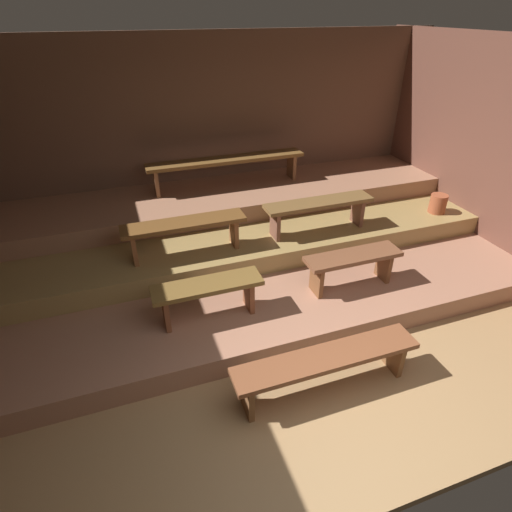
{
  "coord_description": "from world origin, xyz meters",
  "views": [
    {
      "loc": [
        -1.48,
        -1.52,
        3.02
      ],
      "look_at": [
        -0.15,
        2.25,
        0.57
      ],
      "focal_mm": 28.8,
      "sensor_mm": 36.0,
      "label": 1
    }
  ],
  "objects_px": {
    "bench_middle_left": "(184,228)",
    "bench_upper_center": "(227,163)",
    "pail_middle": "(438,204)",
    "bench_lower_left": "(208,291)",
    "bench_floor_center": "(326,362)",
    "bench_lower_right": "(353,262)",
    "bench_middle_right": "(319,207)"
  },
  "relations": [
    {
      "from": "bench_floor_center",
      "to": "bench_lower_right",
      "type": "distance_m",
      "value": 1.39
    },
    {
      "from": "bench_middle_left",
      "to": "pail_middle",
      "type": "relative_size",
      "value": 5.43
    },
    {
      "from": "bench_floor_center",
      "to": "bench_middle_left",
      "type": "height_order",
      "value": "bench_middle_left"
    },
    {
      "from": "bench_lower_left",
      "to": "bench_upper_center",
      "type": "bearing_deg",
      "value": 68.99
    },
    {
      "from": "bench_middle_left",
      "to": "pail_middle",
      "type": "xyz_separation_m",
      "value": [
        3.58,
        -0.07,
        -0.2
      ]
    },
    {
      "from": "pail_middle",
      "to": "bench_lower_left",
      "type": "bearing_deg",
      "value": -166.22
    },
    {
      "from": "bench_middle_left",
      "to": "bench_upper_center",
      "type": "xyz_separation_m",
      "value": [
        0.89,
        1.29,
        0.26
      ]
    },
    {
      "from": "bench_upper_center",
      "to": "bench_lower_left",
      "type": "bearing_deg",
      "value": -111.01
    },
    {
      "from": "pail_middle",
      "to": "bench_upper_center",
      "type": "bearing_deg",
      "value": 153.22
    },
    {
      "from": "bench_upper_center",
      "to": "bench_floor_center",
      "type": "bearing_deg",
      "value": -91.02
    },
    {
      "from": "bench_floor_center",
      "to": "bench_middle_left",
      "type": "distance_m",
      "value": 2.22
    },
    {
      "from": "bench_upper_center",
      "to": "pail_middle",
      "type": "bearing_deg",
      "value": -26.78
    },
    {
      "from": "bench_floor_center",
      "to": "bench_upper_center",
      "type": "height_order",
      "value": "bench_upper_center"
    },
    {
      "from": "bench_lower_left",
      "to": "bench_middle_right",
      "type": "height_order",
      "value": "bench_middle_right"
    },
    {
      "from": "bench_lower_left",
      "to": "bench_upper_center",
      "type": "relative_size",
      "value": 0.49
    },
    {
      "from": "bench_lower_right",
      "to": "bench_middle_left",
      "type": "xyz_separation_m",
      "value": [
        -1.69,
        0.94,
        0.26
      ]
    },
    {
      "from": "bench_lower_left",
      "to": "bench_middle_left",
      "type": "distance_m",
      "value": 0.97
    },
    {
      "from": "bench_middle_left",
      "to": "bench_upper_center",
      "type": "bearing_deg",
      "value": 55.59
    },
    {
      "from": "bench_middle_left",
      "to": "bench_middle_right",
      "type": "relative_size",
      "value": 1.0
    },
    {
      "from": "bench_lower_left",
      "to": "bench_middle_left",
      "type": "xyz_separation_m",
      "value": [
        -0.03,
        0.94,
        0.26
      ]
    },
    {
      "from": "pail_middle",
      "to": "bench_lower_right",
      "type": "bearing_deg",
      "value": -155.26
    },
    {
      "from": "bench_lower_right",
      "to": "bench_upper_center",
      "type": "height_order",
      "value": "bench_upper_center"
    },
    {
      "from": "bench_lower_right",
      "to": "bench_middle_left",
      "type": "relative_size",
      "value": 0.78
    },
    {
      "from": "bench_lower_right",
      "to": "bench_middle_right",
      "type": "xyz_separation_m",
      "value": [
        0.03,
        0.94,
        0.26
      ]
    },
    {
      "from": "bench_floor_center",
      "to": "bench_upper_center",
      "type": "bearing_deg",
      "value": 88.98
    },
    {
      "from": "bench_lower_right",
      "to": "bench_upper_center",
      "type": "relative_size",
      "value": 0.49
    },
    {
      "from": "bench_middle_right",
      "to": "pail_middle",
      "type": "distance_m",
      "value": 1.87
    },
    {
      "from": "bench_floor_center",
      "to": "pail_middle",
      "type": "relative_size",
      "value": 6.54
    },
    {
      "from": "bench_lower_left",
      "to": "bench_lower_right",
      "type": "height_order",
      "value": "same"
    },
    {
      "from": "bench_floor_center",
      "to": "pail_middle",
      "type": "xyz_separation_m",
      "value": [
        2.75,
        1.93,
        0.29
      ]
    },
    {
      "from": "bench_floor_center",
      "to": "bench_lower_left",
      "type": "height_order",
      "value": "bench_lower_left"
    },
    {
      "from": "bench_middle_right",
      "to": "bench_upper_center",
      "type": "relative_size",
      "value": 0.62
    }
  ]
}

